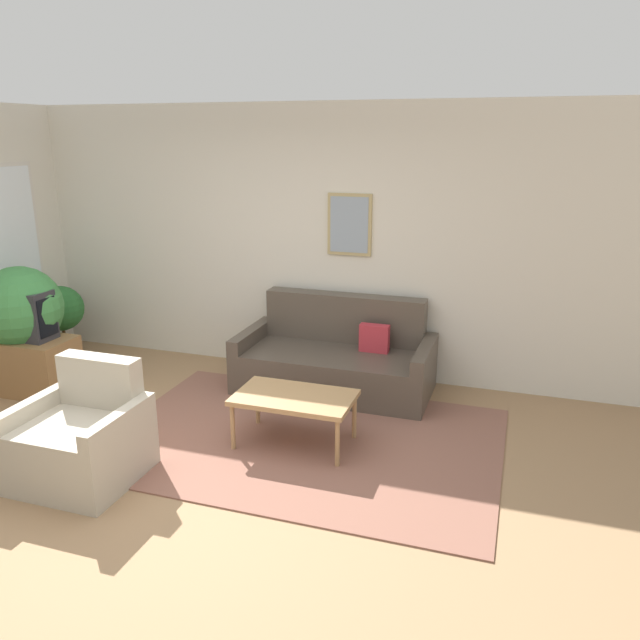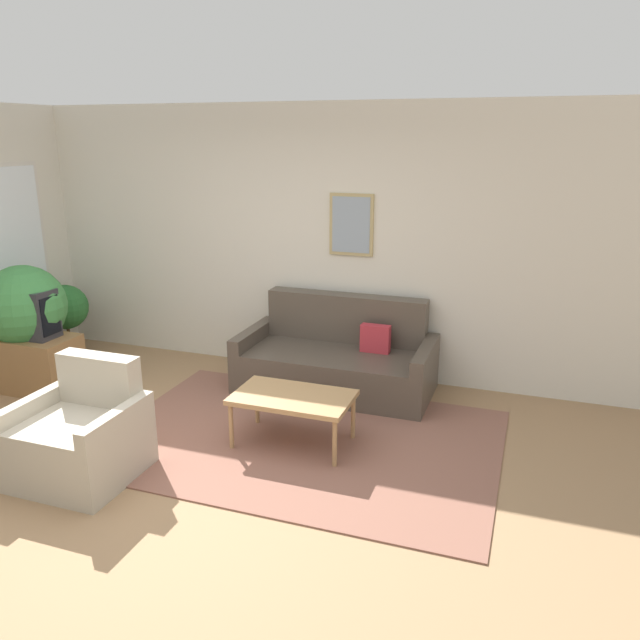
% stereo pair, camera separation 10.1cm
% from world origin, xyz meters
% --- Properties ---
extents(ground_plane, '(16.00, 16.00, 0.00)m').
position_xyz_m(ground_plane, '(0.00, 0.00, 0.00)').
color(ground_plane, '#997551').
extents(area_rug, '(3.14, 2.18, 0.01)m').
position_xyz_m(area_rug, '(0.63, 0.97, 0.01)').
color(area_rug, brown).
rests_on(area_rug, ground_plane).
extents(wall_back, '(8.00, 0.09, 2.70)m').
position_xyz_m(wall_back, '(0.00, 2.56, 1.35)').
color(wall_back, beige).
rests_on(wall_back, ground_plane).
extents(couch, '(1.85, 0.90, 0.88)m').
position_xyz_m(couch, '(0.57, 2.11, 0.29)').
color(couch, '#4C4238').
rests_on(couch, ground_plane).
extents(coffee_table, '(0.94, 0.56, 0.43)m').
position_xyz_m(coffee_table, '(0.59, 0.88, 0.39)').
color(coffee_table, '#A87F51').
rests_on(coffee_table, ground_plane).
extents(tv_stand, '(0.83, 0.49, 0.54)m').
position_xyz_m(tv_stand, '(-2.20, 1.11, 0.27)').
color(tv_stand, olive).
rests_on(tv_stand, ground_plane).
extents(tv, '(0.53, 0.28, 0.47)m').
position_xyz_m(tv, '(-2.20, 1.11, 0.77)').
color(tv, '#2D2D33').
rests_on(tv, tv_stand).
extents(armchair, '(0.82, 0.76, 0.84)m').
position_xyz_m(armchair, '(-0.69, -0.06, 0.29)').
color(armchair, '#B2A893').
rests_on(armchair, ground_plane).
extents(potted_plant_tall, '(0.79, 0.79, 1.21)m').
position_xyz_m(potted_plant_tall, '(-2.29, 1.17, 0.80)').
color(potted_plant_tall, '#935638').
rests_on(potted_plant_tall, ground_plane).
extents(potted_plant_by_window, '(0.49, 0.49, 0.80)m').
position_xyz_m(potted_plant_by_window, '(-2.59, 2.03, 0.49)').
color(potted_plant_by_window, '#383D42').
rests_on(potted_plant_by_window, ground_plane).
extents(potted_plant_small, '(0.61, 0.61, 0.95)m').
position_xyz_m(potted_plant_small, '(-2.50, 1.44, 0.60)').
color(potted_plant_small, beige).
rests_on(potted_plant_small, ground_plane).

